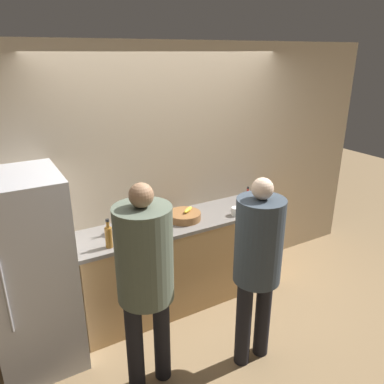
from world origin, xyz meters
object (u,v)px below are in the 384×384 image
refrigerator (30,274)px  person_center (258,257)px  utensil_crock (119,225)px  bottle_amber (109,236)px  fruit_bowl (185,216)px  cup_white (236,211)px  person_left (145,269)px  bottle_dark (146,219)px  bottle_red (247,199)px

refrigerator → person_center: (1.57, -0.92, 0.17)m
utensil_crock → bottle_amber: (-0.17, -0.22, 0.03)m
bottle_amber → person_center: bearing=-41.5°
fruit_bowl → cup_white: size_ratio=3.52×
person_left → bottle_dark: (0.38, 0.87, -0.04)m
refrigerator → utensil_crock: size_ratio=5.93×
person_left → cup_white: bearing=26.4°
person_left → bottle_amber: bearing=95.7°
person_left → bottle_dark: size_ratio=10.76×
person_center → refrigerator: bearing=149.6°
bottle_amber → utensil_crock: bearing=52.2°
person_center → bottle_amber: bearing=138.5°
bottle_red → bottle_dark: bearing=172.9°
person_left → person_center: 0.89m
person_left → bottle_amber: person_left is taller
person_center → bottle_red: person_center is taller
person_left → fruit_bowl: person_left is taller
person_left → bottle_red: size_ratio=7.47×
person_center → bottle_red: bearing=56.3°
person_left → bottle_amber: 0.63m
bottle_amber → bottle_dark: 0.51m
refrigerator → bottle_amber: refrigerator is taller
bottle_dark → person_left: bearing=-113.8°
person_left → fruit_bowl: 1.10m
fruit_bowl → person_center: bearing=-83.8°
utensil_crock → bottle_dark: utensil_crock is taller
refrigerator → cup_white: (1.96, -0.09, 0.15)m
bottle_red → cup_white: bottle_red is taller
person_left → bottle_dark: person_left is taller
utensil_crock → bottle_red: size_ratio=1.23×
fruit_bowl → utensil_crock: utensil_crock is taller
cup_white → bottle_dark: bearing=164.3°
refrigerator → utensil_crock: refrigerator is taller
cup_white → bottle_red: bearing=25.6°
fruit_bowl → bottle_dark: 0.38m
bottle_dark → fruit_bowl: bearing=-12.6°
person_center → bottle_amber: person_center is taller
bottle_amber → bottle_dark: size_ratio=1.65×
person_center → bottle_red: (0.62, 0.94, 0.04)m
person_center → bottle_red: 1.12m
bottle_red → bottle_amber: bearing=-175.8°
person_center → cup_white: 0.92m
person_center → bottle_red: size_ratio=7.24×
bottle_red → cup_white: (-0.23, -0.11, -0.05)m
utensil_crock → cup_white: 1.17m
person_left → bottle_dark: 0.96m
person_left → utensil_crock: (0.11, 0.84, -0.03)m
person_left → utensil_crock: 0.85m
person_center → utensil_crock: (-0.76, 1.04, 0.02)m
bottle_dark → refrigerator: bearing=-172.0°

